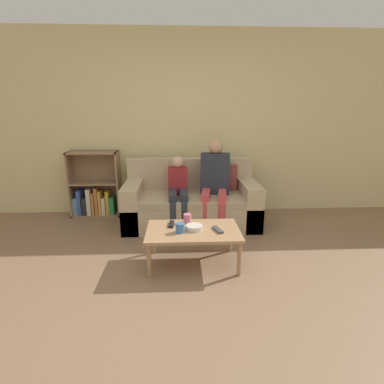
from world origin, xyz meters
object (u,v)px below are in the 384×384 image
at_px(person_adult, 215,177).
at_px(cup_far, 187,218).
at_px(coffee_table, 193,233).
at_px(snack_bowl, 194,227).
at_px(couch, 192,203).
at_px(tv_remote_1, 171,224).
at_px(person_child, 178,188).
at_px(cup_near, 180,228).
at_px(bookshelf, 95,192).
at_px(tv_remote_0, 218,230).

xyz_separation_m(person_adult, cup_far, (-0.39, -0.88, -0.24)).
relative_size(coffee_table, snack_bowl, 5.51).
bearing_deg(couch, tv_remote_1, -103.96).
relative_size(person_child, cup_near, 9.92).
xyz_separation_m(couch, cup_near, (-0.17, -1.22, 0.13)).
distance_m(coffee_table, person_adult, 1.17).
xyz_separation_m(person_adult, cup_near, (-0.47, -1.14, -0.24)).
height_order(cup_near, snack_bowl, cup_near).
bearing_deg(coffee_table, cup_near, -154.63).
bearing_deg(cup_far, bookshelf, 134.01).
bearing_deg(person_adult, couch, 174.57).
relative_size(cup_near, tv_remote_1, 0.54).
xyz_separation_m(person_child, snack_bowl, (0.16, -1.03, -0.13)).
height_order(cup_far, snack_bowl, cup_far).
height_order(bookshelf, snack_bowl, bookshelf).
relative_size(couch, cup_near, 18.96).
height_order(bookshelf, cup_far, bookshelf).
bearing_deg(tv_remote_0, tv_remote_1, 141.18).
xyz_separation_m(tv_remote_0, tv_remote_1, (-0.46, 0.17, 0.00)).
bearing_deg(snack_bowl, cup_near, -156.48).
bearing_deg(cup_far, cup_near, -107.02).
bearing_deg(snack_bowl, tv_remote_0, -10.53).
bearing_deg(tv_remote_0, cup_near, 164.74).
bearing_deg(person_adult, cup_far, -104.68).
relative_size(bookshelf, coffee_table, 1.02).
bearing_deg(person_adult, snack_bowl, -97.81).
distance_m(bookshelf, person_child, 1.34).
relative_size(bookshelf, cup_near, 10.10).
distance_m(person_adult, snack_bowl, 1.16).
xyz_separation_m(coffee_table, person_child, (-0.15, 1.03, 0.19)).
bearing_deg(person_child, couch, 33.58).
distance_m(couch, snack_bowl, 1.16).
height_order(coffee_table, cup_far, cup_far).
relative_size(couch, snack_bowl, 10.58).
distance_m(bookshelf, cup_far, 1.89).
bearing_deg(couch, coffee_table, -91.89).
height_order(person_adult, cup_far, person_adult).
bearing_deg(coffee_table, cup_far, 104.77).
height_order(bookshelf, person_child, bookshelf).
height_order(couch, cup_near, couch).
xyz_separation_m(cup_far, tv_remote_1, (-0.17, -0.06, -0.04)).
bearing_deg(tv_remote_1, person_child, 89.08).
distance_m(person_adult, cup_near, 1.25).
distance_m(bookshelf, coffee_table, 2.07).
bearing_deg(bookshelf, person_adult, -15.62).
bearing_deg(coffee_table, person_adult, 72.34).
distance_m(bookshelf, snack_bowl, 2.07).
bearing_deg(cup_far, person_adult, 66.04).
height_order(bookshelf, tv_remote_0, bookshelf).
relative_size(coffee_table, tv_remote_1, 5.34).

